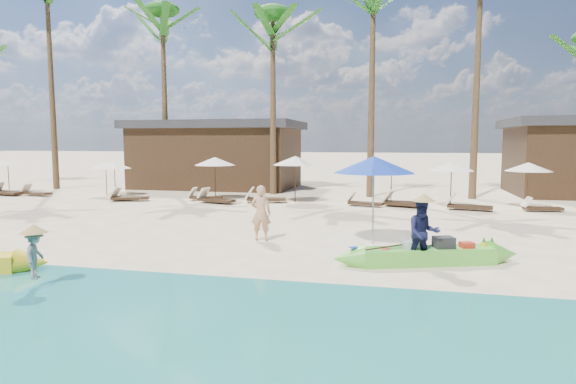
# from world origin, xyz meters

# --- Properties ---
(ground) EXTENTS (240.00, 240.00, 0.00)m
(ground) POSITION_xyz_m (0.00, 0.00, 0.00)
(ground) COLOR #FFE4BC
(ground) RESTS_ON ground
(wet_sand_strip) EXTENTS (240.00, 4.50, 0.01)m
(wet_sand_strip) POSITION_xyz_m (0.00, -5.00, 0.00)
(wet_sand_strip) COLOR tan
(wet_sand_strip) RESTS_ON ground
(green_canoe) EXTENTS (5.07, 2.07, 0.67)m
(green_canoe) POSITION_xyz_m (4.38, -0.28, 0.23)
(green_canoe) COLOR #60CB3E
(green_canoe) RESTS_ON ground
(tourist) EXTENTS (0.66, 0.47, 1.69)m
(tourist) POSITION_xyz_m (-0.39, 1.52, 0.84)
(tourist) COLOR tan
(tourist) RESTS_ON ground
(vendor_green) EXTENTS (0.91, 0.77, 1.65)m
(vendor_green) POSITION_xyz_m (4.25, -0.58, 0.82)
(vendor_green) COLOR #15183B
(vendor_green) RESTS_ON ground
(vendor_yellow) EXTENTS (0.58, 0.74, 1.02)m
(vendor_yellow) POSITION_xyz_m (-3.60, -4.04, 0.69)
(vendor_yellow) COLOR gray
(vendor_yellow) RESTS_ON ground
(blue_umbrella) EXTENTS (2.40, 2.40, 2.58)m
(blue_umbrella) POSITION_xyz_m (2.94, 1.81, 2.33)
(blue_umbrella) COLOR #99999E
(blue_umbrella) RESTS_ON ground
(resort_parasol_1) EXTENTS (1.94, 1.94, 2.00)m
(resort_parasol_1) POSITION_xyz_m (-18.56, 11.28, 1.80)
(resort_parasol_1) COLOR #3A2517
(resort_parasol_1) RESTS_ON ground
(lounger_1_left) EXTENTS (2.01, 0.96, 0.66)m
(lounger_1_left) POSITION_xyz_m (-17.68, 10.09, 0.22)
(lounger_1_left) COLOR #3A2517
(lounger_1_left) RESTS_ON ground
(lounger_1_right) EXTENTS (1.92, 0.71, 0.64)m
(lounger_1_right) POSITION_xyz_m (-18.16, 10.45, 0.21)
(lounger_1_right) COLOR #3A2517
(lounger_1_right) RESTS_ON ground
(resort_parasol_2) EXTENTS (1.81, 1.81, 1.86)m
(resort_parasol_2) POSITION_xyz_m (-12.23, 11.41, 1.68)
(resort_parasol_2) COLOR #3A2517
(resort_parasol_2) RESTS_ON ground
(lounger_2_left) EXTENTS (1.80, 0.72, 0.60)m
(lounger_2_left) POSITION_xyz_m (-15.95, 10.30, 0.20)
(lounger_2_left) COLOR #3A2517
(lounger_2_left) RESTS_ON ground
(resort_parasol_3) EXTENTS (1.83, 1.83, 1.88)m
(resort_parasol_3) POSITION_xyz_m (-11.63, 11.31, 1.70)
(resort_parasol_3) COLOR #3A2517
(resort_parasol_3) RESTS_ON ground
(lounger_3_left) EXTENTS (2.00, 1.20, 0.65)m
(lounger_3_left) POSITION_xyz_m (-9.68, 9.33, 0.22)
(lounger_3_left) COLOR #3A2517
(lounger_3_left) RESTS_ON ground
(lounger_3_right) EXTENTS (1.75, 0.72, 0.58)m
(lounger_3_right) POSITION_xyz_m (-9.94, 9.56, 0.19)
(lounger_3_right) COLOR #3A2517
(lounger_3_right) RESTS_ON ground
(resort_parasol_4) EXTENTS (2.13, 2.13, 2.19)m
(resort_parasol_4) POSITION_xyz_m (-5.69, 11.21, 1.97)
(resort_parasol_4) COLOR #3A2517
(resort_parasol_4) RESTS_ON ground
(lounger_4_left) EXTENTS (1.74, 0.59, 0.58)m
(lounger_4_left) POSITION_xyz_m (-6.03, 10.47, 0.20)
(lounger_4_left) COLOR #3A2517
(lounger_4_left) RESTS_ON ground
(lounger_4_right) EXTENTS (2.00, 1.09, 0.65)m
(lounger_4_right) POSITION_xyz_m (-5.07, 9.52, 0.22)
(lounger_4_right) COLOR #3A2517
(lounger_4_right) RESTS_ON ground
(resort_parasol_5) EXTENTS (2.22, 2.22, 2.29)m
(resort_parasol_5) POSITION_xyz_m (-1.34, 10.88, 2.06)
(resort_parasol_5) COLOR #3A2517
(resort_parasol_5) RESTS_ON ground
(lounger_5_left) EXTENTS (2.08, 1.01, 0.68)m
(lounger_5_left) POSITION_xyz_m (-2.81, 10.33, 0.23)
(lounger_5_left) COLOR #3A2517
(lounger_5_left) RESTS_ON ground
(resort_parasol_6) EXTENTS (1.83, 1.83, 1.89)m
(resort_parasol_6) POSITION_xyz_m (3.32, 10.96, 1.70)
(resort_parasol_6) COLOR #3A2517
(resort_parasol_6) RESTS_ON ground
(lounger_6_left) EXTENTS (1.76, 0.90, 0.57)m
(lounger_6_left) POSITION_xyz_m (2.06, 10.10, 0.19)
(lounger_6_left) COLOR #3A2517
(lounger_6_left) RESTS_ON ground
(lounger_6_right) EXTENTS (2.03, 1.20, 0.66)m
(lounger_6_right) POSITION_xyz_m (3.83, 10.14, 0.22)
(lounger_6_right) COLOR #3A2517
(lounger_6_right) RESTS_ON ground
(resort_parasol_7) EXTENTS (2.02, 2.02, 2.08)m
(resort_parasol_7) POSITION_xyz_m (5.98, 10.57, 1.88)
(resort_parasol_7) COLOR #3A2517
(resort_parasol_7) RESTS_ON ground
(lounger_7_left) EXTENTS (2.02, 0.79, 0.67)m
(lounger_7_left) POSITION_xyz_m (3.85, 10.47, 0.22)
(lounger_7_left) COLOR #3A2517
(lounger_7_left) RESTS_ON ground
(lounger_7_right) EXTENTS (2.02, 1.01, 0.66)m
(lounger_7_right) POSITION_xyz_m (6.58, 9.77, 0.22)
(lounger_7_right) COLOR #3A2517
(lounger_7_right) RESTS_ON ground
(resort_parasol_8) EXTENTS (2.00, 2.00, 2.06)m
(resort_parasol_8) POSITION_xyz_m (9.33, 11.15, 1.86)
(resort_parasol_8) COLOR #3A2517
(resort_parasol_8) RESTS_ON ground
(lounger_8_left) EXTENTS (1.68, 0.67, 0.56)m
(lounger_8_left) POSITION_xyz_m (9.61, 10.08, 0.19)
(lounger_8_left) COLOR #3A2517
(lounger_8_left) RESTS_ON ground
(palm_1) EXTENTS (2.08, 2.08, 13.60)m
(palm_1) POSITION_xyz_m (-17.59, 14.06, 10.82)
(palm_1) COLOR brown
(palm_1) RESTS_ON ground
(palm_2) EXTENTS (2.08, 2.08, 11.33)m
(palm_2) POSITION_xyz_m (-10.45, 15.08, 9.18)
(palm_2) COLOR brown
(palm_2) RESTS_ON ground
(palm_3) EXTENTS (2.08, 2.08, 10.52)m
(palm_3) POSITION_xyz_m (-3.36, 14.27, 8.58)
(palm_3) COLOR brown
(palm_3) RESTS_ON ground
(palm_4) EXTENTS (2.08, 2.08, 11.70)m
(palm_4) POSITION_xyz_m (2.15, 14.01, 9.45)
(palm_4) COLOR brown
(palm_4) RESTS_ON ground
(pavilion_west) EXTENTS (10.80, 6.60, 4.30)m
(pavilion_west) POSITION_xyz_m (-8.00, 17.50, 2.19)
(pavilion_west) COLOR #3A2517
(pavilion_west) RESTS_ON ground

